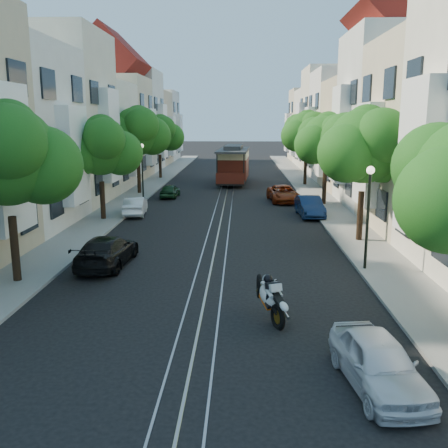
# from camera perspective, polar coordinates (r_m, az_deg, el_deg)

# --- Properties ---
(ground) EXTENTS (200.00, 200.00, 0.00)m
(ground) POSITION_cam_1_polar(r_m,az_deg,el_deg) (44.16, 0.37, 3.96)
(ground) COLOR black
(ground) RESTS_ON ground
(sidewalk_east) EXTENTS (2.50, 80.00, 0.12)m
(sidewalk_east) POSITION_cam_1_polar(r_m,az_deg,el_deg) (44.55, 9.75, 3.94)
(sidewalk_east) COLOR gray
(sidewalk_east) RESTS_ON ground
(sidewalk_west) EXTENTS (2.50, 80.00, 0.12)m
(sidewalk_west) POSITION_cam_1_polar(r_m,az_deg,el_deg) (44.95, -8.94, 4.03)
(sidewalk_west) COLOR gray
(sidewalk_west) RESTS_ON ground
(rail_left) EXTENTS (0.06, 80.00, 0.02)m
(rail_left) POSITION_cam_1_polar(r_m,az_deg,el_deg) (44.18, -0.35, 3.98)
(rail_left) COLOR gray
(rail_left) RESTS_ON ground
(rail_slot) EXTENTS (0.06, 80.00, 0.02)m
(rail_slot) POSITION_cam_1_polar(r_m,az_deg,el_deg) (44.16, 0.37, 3.98)
(rail_slot) COLOR gray
(rail_slot) RESTS_ON ground
(rail_right) EXTENTS (0.06, 80.00, 0.02)m
(rail_right) POSITION_cam_1_polar(r_m,az_deg,el_deg) (44.15, 1.08, 3.97)
(rail_right) COLOR gray
(rail_right) RESTS_ON ground
(lane_line) EXTENTS (0.08, 80.00, 0.01)m
(lane_line) POSITION_cam_1_polar(r_m,az_deg,el_deg) (44.16, 0.37, 3.97)
(lane_line) COLOR tan
(lane_line) RESTS_ON ground
(townhouses_east) EXTENTS (7.75, 72.00, 12.00)m
(townhouses_east) POSITION_cam_1_polar(r_m,az_deg,el_deg) (44.93, 15.94, 10.29)
(townhouses_east) COLOR beige
(townhouses_east) RESTS_ON ground
(townhouses_west) EXTENTS (7.75, 72.00, 11.76)m
(townhouses_west) POSITION_cam_1_polar(r_m,az_deg,el_deg) (45.58, -14.97, 10.22)
(townhouses_west) COLOR silver
(townhouses_west) RESTS_ON ground
(tree_e_b) EXTENTS (4.93, 4.08, 6.68)m
(tree_e_b) POSITION_cam_1_polar(r_m,az_deg,el_deg) (25.46, 15.85, 8.41)
(tree_e_b) COLOR black
(tree_e_b) RESTS_ON ground
(tree_e_c) EXTENTS (4.84, 3.99, 6.52)m
(tree_e_c) POSITION_cam_1_polar(r_m,az_deg,el_deg) (36.24, 11.71, 9.30)
(tree_e_c) COLOR black
(tree_e_c) RESTS_ON ground
(tree_e_d) EXTENTS (5.01, 4.16, 6.85)m
(tree_e_d) POSITION_cam_1_polar(r_m,az_deg,el_deg) (47.11, 9.49, 10.24)
(tree_e_d) COLOR black
(tree_e_d) RESTS_ON ground
(tree_w_a) EXTENTS (4.93, 4.08, 6.68)m
(tree_w_a) POSITION_cam_1_polar(r_m,az_deg,el_deg) (19.63, -23.45, 7.00)
(tree_w_a) COLOR black
(tree_w_a) RESTS_ON ground
(tree_w_b) EXTENTS (4.72, 3.87, 6.27)m
(tree_w_b) POSITION_cam_1_polar(r_m,az_deg,el_deg) (30.91, -13.89, 8.42)
(tree_w_b) COLOR black
(tree_w_b) RESTS_ON ground
(tree_w_c) EXTENTS (5.13, 4.28, 7.09)m
(tree_w_c) POSITION_cam_1_polar(r_m,az_deg,el_deg) (41.57, -9.80, 10.31)
(tree_w_c) COLOR black
(tree_w_c) RESTS_ON ground
(tree_w_d) EXTENTS (4.84, 3.99, 6.52)m
(tree_w_d) POSITION_cam_1_polar(r_m,az_deg,el_deg) (52.40, -7.33, 10.16)
(tree_w_d) COLOR black
(tree_w_d) RESTS_ON ground
(lamp_east) EXTENTS (0.32, 0.32, 4.16)m
(lamp_east) POSITION_cam_1_polar(r_m,az_deg,el_deg) (20.62, 16.20, 2.40)
(lamp_east) COLOR black
(lamp_east) RESTS_ON ground
(lamp_west) EXTENTS (0.32, 0.32, 4.16)m
(lamp_west) POSITION_cam_1_polar(r_m,az_deg,el_deg) (38.61, -9.34, 6.92)
(lamp_west) COLOR black
(lamp_west) RESTS_ON ground
(sportbike_rider) EXTENTS (0.90, 2.09, 1.51)m
(sportbike_rider) POSITION_cam_1_polar(r_m,az_deg,el_deg) (15.44, 5.24, -8.20)
(sportbike_rider) COLOR black
(sportbike_rider) RESTS_ON ground
(cable_car) EXTENTS (3.23, 8.83, 3.34)m
(cable_car) POSITION_cam_1_polar(r_m,az_deg,el_deg) (48.28, 1.12, 7.00)
(cable_car) COLOR black
(cable_car) RESTS_ON ground
(parked_car_e_near) EXTENTS (1.93, 3.79, 1.24)m
(parked_car_e_near) POSITION_cam_1_polar(r_m,az_deg,el_deg) (12.36, 17.22, -14.87)
(parked_car_e_near) COLOR silver
(parked_car_e_near) RESTS_ON ground
(parked_car_e_mid) EXTENTS (1.61, 3.99, 1.29)m
(parked_car_e_mid) POSITION_cam_1_polar(r_m,az_deg,el_deg) (32.19, 9.76, 1.99)
(parked_car_e_mid) COLOR #0D1E41
(parked_car_e_mid) RESTS_ON ground
(parked_car_e_far) EXTENTS (2.43, 4.55, 1.22)m
(parked_car_e_far) POSITION_cam_1_polar(r_m,az_deg,el_deg) (37.70, 6.80, 3.45)
(parked_car_e_far) COLOR maroon
(parked_car_e_far) RESTS_ON ground
(parked_car_w_near) EXTENTS (2.04, 4.54, 1.29)m
(parked_car_w_near) POSITION_cam_1_polar(r_m,az_deg,el_deg) (21.58, -13.23, -3.02)
(parked_car_w_near) COLOR black
(parked_car_w_near) RESTS_ON ground
(parked_car_w_mid) EXTENTS (1.61, 3.72, 1.19)m
(parked_car_w_mid) POSITION_cam_1_polar(r_m,az_deg,el_deg) (32.74, -10.10, 2.05)
(parked_car_w_mid) COLOR white
(parked_car_w_mid) RESTS_ON ground
(parked_car_w_far) EXTENTS (1.39, 3.19, 1.07)m
(parked_car_w_far) POSITION_cam_1_polar(r_m,az_deg,el_deg) (39.81, -6.18, 3.80)
(parked_car_w_far) COLOR #16381E
(parked_car_w_far) RESTS_ON ground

